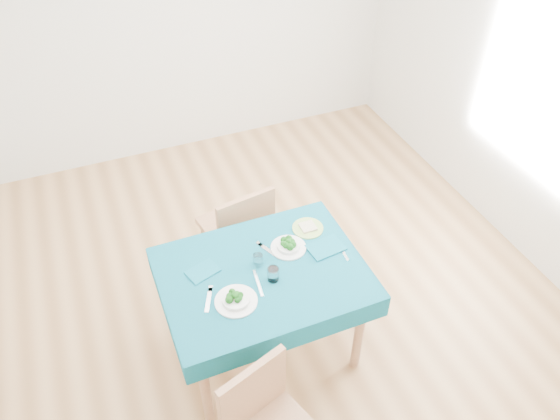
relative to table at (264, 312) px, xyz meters
name	(u,v)px	position (x,y,z in m)	size (l,w,h in m)	color
room_shell	(280,147)	(0.27, 0.39, 0.97)	(4.02, 4.52, 2.73)	#9A6C40
table	(264,312)	(0.00, 0.00, 0.00)	(1.22, 0.93, 0.76)	#094E62
chair_far	(234,213)	(0.07, 0.80, 0.18)	(0.44, 0.49, 1.11)	#996948
bowl_near	(236,298)	(-0.22, -0.16, 0.42)	(0.25, 0.25, 0.08)	white
bowl_far	(288,244)	(0.22, 0.13, 0.41)	(0.23, 0.23, 0.07)	white
fork_near	(209,300)	(-0.37, -0.09, 0.38)	(0.02, 0.18, 0.00)	silver
knife_near	(258,283)	(-0.06, -0.07, 0.38)	(0.02, 0.21, 0.00)	silver
fork_far	(269,251)	(0.10, 0.15, 0.38)	(0.03, 0.19, 0.00)	silver
knife_far	(342,249)	(0.53, -0.01, 0.38)	(0.02, 0.21, 0.00)	silver
napkin_near	(203,271)	(-0.34, 0.14, 0.38)	(0.19, 0.13, 0.01)	#0D586D
napkin_far	(326,248)	(0.44, 0.04, 0.39)	(0.22, 0.16, 0.01)	#0D586D
tumbler_center	(258,260)	(0.00, 0.07, 0.42)	(0.06, 0.06, 0.08)	white
tumbler_side	(273,274)	(0.04, -0.08, 0.42)	(0.07, 0.07, 0.09)	white
side_plate	(308,228)	(0.41, 0.25, 0.38)	(0.20, 0.20, 0.01)	#9CC460
bread_slice	(308,227)	(0.41, 0.25, 0.40)	(0.10, 0.10, 0.01)	beige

